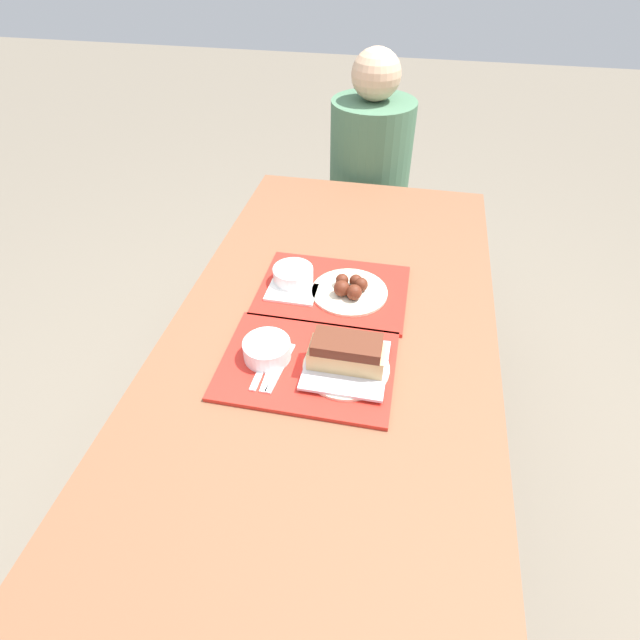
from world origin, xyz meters
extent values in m
plane|color=#706656|center=(0.00, 0.00, 0.00)|extent=(12.00, 12.00, 0.00)
cube|color=brown|center=(0.00, 0.00, 0.72)|extent=(0.88, 1.79, 0.04)
cylinder|color=brown|center=(-0.38, 0.81, 0.35)|extent=(0.07, 0.07, 0.70)
cylinder|color=brown|center=(0.38, 0.81, 0.35)|extent=(0.07, 0.07, 0.70)
cube|color=brown|center=(0.00, 1.11, 0.41)|extent=(0.84, 0.28, 0.04)
cylinder|color=brown|center=(-0.36, 1.11, 0.20)|extent=(0.06, 0.06, 0.40)
cylinder|color=brown|center=(0.36, 1.11, 0.20)|extent=(0.06, 0.06, 0.40)
cube|color=red|center=(-0.03, -0.14, 0.74)|extent=(0.43, 0.32, 0.01)
cube|color=red|center=(-0.02, 0.17, 0.74)|extent=(0.43, 0.32, 0.01)
cylinder|color=white|center=(-0.14, -0.14, 0.77)|extent=(0.12, 0.12, 0.05)
cylinder|color=beige|center=(-0.14, -0.14, 0.79)|extent=(0.10, 0.10, 0.01)
cylinder|color=beige|center=(0.06, -0.14, 0.75)|extent=(0.21, 0.21, 0.01)
cube|color=silver|center=(0.06, -0.14, 0.76)|extent=(0.20, 0.20, 0.01)
cube|color=#DBB275|center=(0.06, -0.14, 0.79)|extent=(0.18, 0.08, 0.05)
cube|color=#562819|center=(0.06, -0.14, 0.83)|extent=(0.16, 0.08, 0.03)
cube|color=white|center=(-0.12, -0.17, 0.75)|extent=(0.02, 0.17, 0.00)
cube|color=white|center=(-0.09, -0.17, 0.75)|extent=(0.03, 0.17, 0.00)
cube|color=white|center=(-0.14, -0.17, 0.75)|extent=(0.02, 0.17, 0.00)
cube|color=#3F3F47|center=(-0.02, -0.07, 0.75)|extent=(0.04, 0.03, 0.01)
cylinder|color=white|center=(-0.15, 0.18, 0.77)|extent=(0.12, 0.12, 0.05)
cylinder|color=beige|center=(-0.15, 0.18, 0.79)|extent=(0.10, 0.10, 0.01)
cylinder|color=beige|center=(0.03, 0.16, 0.75)|extent=(0.22, 0.22, 0.01)
sphere|color=#562314|center=(0.06, 0.17, 0.78)|extent=(0.04, 0.04, 0.04)
sphere|color=#562314|center=(0.04, 0.19, 0.78)|extent=(0.04, 0.04, 0.04)
sphere|color=#562314|center=(0.00, 0.18, 0.78)|extent=(0.04, 0.04, 0.04)
sphere|color=#562314|center=(0.01, 0.14, 0.78)|extent=(0.05, 0.05, 0.05)
sphere|color=#562314|center=(0.04, 0.13, 0.78)|extent=(0.05, 0.05, 0.05)
cube|color=white|center=(-0.14, 0.12, 0.75)|extent=(0.14, 0.10, 0.01)
cylinder|color=#477051|center=(-0.03, 1.11, 0.71)|extent=(0.35, 0.35, 0.56)
sphere|color=tan|center=(-0.03, 1.11, 1.09)|extent=(0.20, 0.20, 0.20)
camera|label=1|loc=(0.17, -0.98, 1.65)|focal=28.00mm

